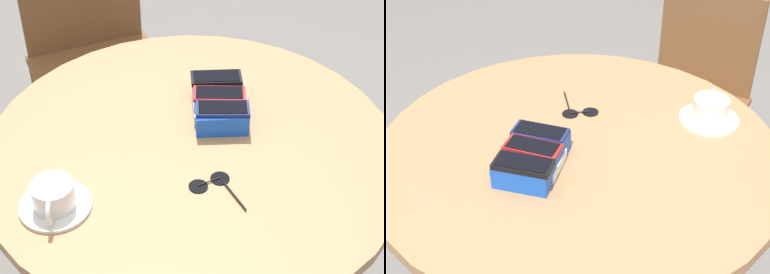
% 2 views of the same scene
% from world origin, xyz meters
% --- Properties ---
extents(round_table, '(0.96, 0.96, 0.75)m').
position_xyz_m(round_table, '(0.00, 0.00, 0.61)').
color(round_table, '#2D2D2D').
rests_on(round_table, ground_plane).
extents(phone_box, '(0.21, 0.16, 0.05)m').
position_xyz_m(phone_box, '(-0.12, 0.05, 0.78)').
color(phone_box, blue).
rests_on(phone_box, round_table).
extents(phone_black, '(0.08, 0.13, 0.01)m').
position_xyz_m(phone_black, '(-0.19, 0.03, 0.81)').
color(phone_black, black).
rests_on(phone_black, phone_box).
extents(phone_red, '(0.07, 0.13, 0.01)m').
position_xyz_m(phone_red, '(-0.13, 0.05, 0.81)').
color(phone_red, red).
rests_on(phone_red, phone_box).
extents(phone_navy, '(0.08, 0.13, 0.01)m').
position_xyz_m(phone_navy, '(-0.07, 0.06, 0.81)').
color(phone_navy, navy).
rests_on(phone_navy, phone_box).
extents(saucer, '(0.15, 0.15, 0.01)m').
position_xyz_m(saucer, '(0.24, -0.25, 0.76)').
color(saucer, silver).
rests_on(saucer, round_table).
extents(coffee_cup, '(0.12, 0.09, 0.06)m').
position_xyz_m(coffee_cup, '(0.24, -0.25, 0.79)').
color(coffee_cup, silver).
rests_on(coffee_cup, saucer).
extents(sunglasses, '(0.11, 0.13, 0.01)m').
position_xyz_m(sunglasses, '(0.13, 0.06, 0.76)').
color(sunglasses, black).
rests_on(sunglasses, round_table).
extents(chair_near_window, '(0.62, 0.62, 0.92)m').
position_xyz_m(chair_near_window, '(-0.72, -0.45, 0.48)').
color(chair_near_window, brown).
rests_on(chair_near_window, ground_plane).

